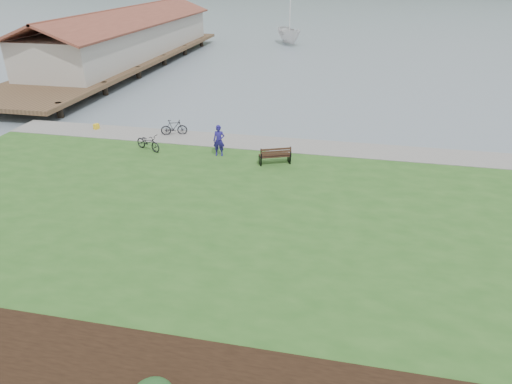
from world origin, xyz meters
TOP-DOWN VIEW (x-y plane):
  - ground at (0.00, 0.00)m, footprint 600.00×600.00m
  - lawn at (0.00, -2.00)m, footprint 34.00×20.00m
  - shoreline_path at (0.00, 6.90)m, footprint 34.00×2.20m
  - pier_pavilion at (-20.00, 27.52)m, footprint 8.00×36.00m
  - park_bench at (-1.15, 4.22)m, footprint 1.60×1.12m
  - person at (-4.10, 4.77)m, footprint 0.72×0.54m
  - bicycle_a at (-7.90, 4.72)m, footprint 1.21×1.75m
  - bicycle_b at (-7.44, 7.20)m, footprint 0.89×1.53m
  - sailboat at (-6.13, 43.80)m, footprint 12.70×12.78m
  - pannier at (-12.27, 7.20)m, footprint 0.30×0.36m

SIDE VIEW (x-z plane):
  - ground at x=0.00m, z-range 0.00..0.00m
  - sailboat at x=-6.13m, z-range -12.35..12.35m
  - lawn at x=0.00m, z-range 0.00..0.40m
  - shoreline_path at x=0.00m, z-range 0.40..0.43m
  - pannier at x=-12.27m, z-range 0.40..0.73m
  - bicycle_a at x=-7.90m, z-range 0.40..1.27m
  - bicycle_b at x=-7.44m, z-range 0.40..1.29m
  - park_bench at x=-1.15m, z-range 0.40..1.32m
  - person at x=-4.10m, z-range 0.40..2.25m
  - pier_pavilion at x=-20.00m, z-range -0.06..5.34m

